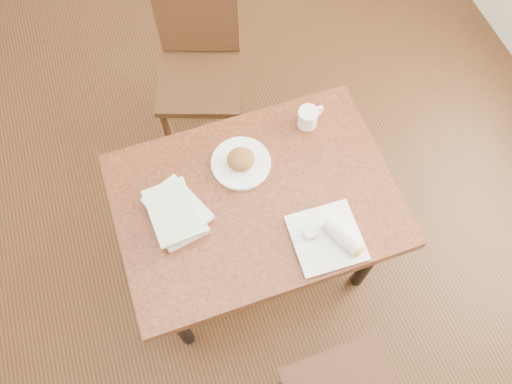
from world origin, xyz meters
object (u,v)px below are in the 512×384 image
object	(u,v)px
coffee_mug	(309,117)
plate_burrito	(332,237)
book_stack	(175,212)
chair_far	(199,59)
table	(256,207)
plate_scone	(241,162)

from	to	relation	value
coffee_mug	plate_burrito	bearing A→B (deg)	-102.00
plate_burrito	book_stack	size ratio (longest dim) A/B	0.90
chair_far	book_stack	distance (m)	0.97
table	coffee_mug	world-z (taller)	coffee_mug
book_stack	chair_far	bearing A→B (deg)	69.81
coffee_mug	book_stack	world-z (taller)	coffee_mug
plate_burrito	book_stack	bearing A→B (deg)	151.44
plate_burrito	plate_scone	bearing A→B (deg)	117.77
table	book_stack	bearing A→B (deg)	175.06
plate_scone	book_stack	size ratio (longest dim) A/B	0.82
coffee_mug	plate_burrito	size ratio (longest dim) A/B	0.47
table	plate_scone	xyz separation A→B (m)	(-0.01, 0.16, 0.12)
chair_far	coffee_mug	world-z (taller)	chair_far
plate_burrito	book_stack	xyz separation A→B (m)	(-0.52, 0.28, 0.01)
book_stack	plate_burrito	bearing A→B (deg)	-28.56
plate_scone	coffee_mug	distance (m)	0.34
chair_far	plate_burrito	bearing A→B (deg)	-80.31
table	book_stack	xyz separation A→B (m)	(-0.31, 0.03, 0.12)
chair_far	plate_scone	size ratio (longest dim) A/B	3.96
table	chair_far	bearing A→B (deg)	89.38
plate_scone	plate_burrito	distance (m)	0.47
table	chair_far	distance (m)	0.91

